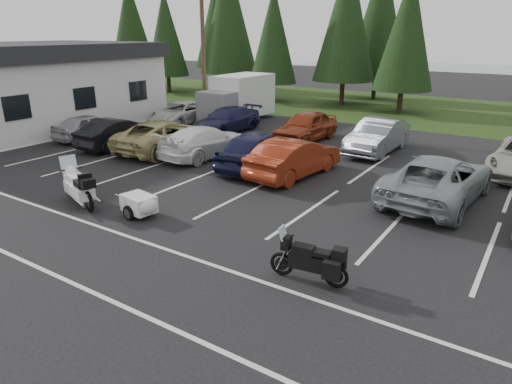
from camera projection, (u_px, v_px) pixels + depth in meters
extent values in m
plane|color=black|center=(211.00, 202.00, 15.77)|extent=(120.00, 120.00, 0.00)
cube|color=#223812|center=(408.00, 109.00, 34.69)|extent=(80.00, 16.00, 0.01)
cube|color=slate|center=(511.00, 78.00, 57.05)|extent=(70.00, 50.00, 0.02)
cylinder|color=#473321|center=(203.00, 49.00, 28.89)|extent=(0.26, 0.26, 9.00)
cube|color=silver|center=(244.00, 187.00, 17.35)|extent=(32.00, 16.00, 0.01)
cylinder|color=#332316|center=(135.00, 75.00, 47.56)|extent=(0.36, 0.36, 2.50)
cone|color=black|center=(131.00, 24.00, 45.89)|extent=(4.58, 4.58, 8.84)
cylinder|color=#332316|center=(169.00, 81.00, 43.49)|extent=(0.36, 0.36, 2.16)
cone|color=black|center=(166.00, 33.00, 42.04)|extent=(3.96, 3.96, 7.65)
cylinder|color=#332316|center=(229.00, 80.00, 41.54)|extent=(0.36, 0.36, 2.78)
cone|color=black|center=(228.00, 14.00, 39.68)|extent=(5.10, 5.10, 9.86)
cylinder|color=#332316|center=(273.00, 89.00, 37.71)|extent=(0.36, 0.36, 2.11)
cone|color=black|center=(273.00, 35.00, 36.30)|extent=(3.87, 3.87, 7.48)
cylinder|color=#332316|center=(342.00, 88.00, 35.97)|extent=(0.36, 0.36, 2.62)
cone|color=black|center=(347.00, 17.00, 34.22)|extent=(4.80, 4.80, 9.27)
cylinder|color=#332316|center=(400.00, 97.00, 32.42)|extent=(0.36, 0.36, 2.26)
cone|color=black|center=(407.00, 30.00, 30.91)|extent=(4.14, 4.14, 7.99)
cylinder|color=#332316|center=(222.00, 73.00, 46.91)|extent=(0.36, 0.36, 2.88)
cone|color=black|center=(221.00, 13.00, 44.98)|extent=(5.28, 5.28, 10.20)
cylinder|color=#332316|center=(374.00, 83.00, 39.06)|extent=(0.36, 0.36, 2.71)
cone|color=black|center=(380.00, 15.00, 37.25)|extent=(4.97, 4.97, 9.61)
imported|color=#ADACB1|center=(89.00, 126.00, 24.82)|extent=(1.76, 4.09, 1.38)
imported|color=black|center=(119.00, 133.00, 23.03)|extent=(1.60, 4.47, 1.47)
imported|color=tan|center=(165.00, 135.00, 22.29)|extent=(2.81, 5.63, 1.53)
imported|color=white|center=(206.00, 142.00, 21.26)|extent=(2.47, 5.13, 1.44)
imported|color=#171839|center=(258.00, 149.00, 19.50)|extent=(2.43, 5.02, 1.65)
imported|color=maroon|center=(294.00, 157.00, 18.37)|extent=(2.11, 4.87, 1.56)
imported|color=gray|center=(438.00, 179.00, 15.67)|extent=(3.06, 5.92, 1.60)
imported|color=silver|center=(182.00, 113.00, 28.93)|extent=(2.26, 4.87, 1.35)
imported|color=#1C1B44|center=(227.00, 120.00, 26.51)|extent=(2.25, 4.91, 1.39)
imported|color=maroon|center=(306.00, 126.00, 24.29)|extent=(2.07, 4.70, 1.58)
imported|color=slate|center=(378.00, 136.00, 22.04)|extent=(1.81, 4.86, 1.59)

